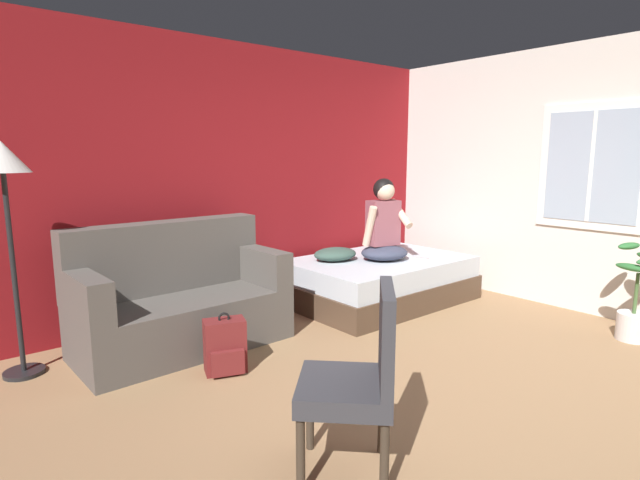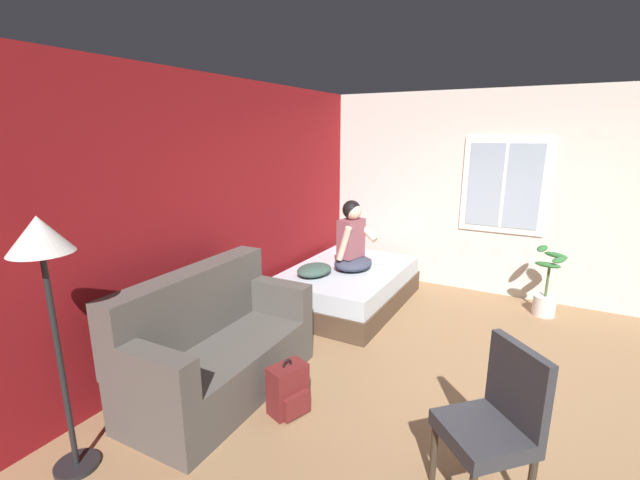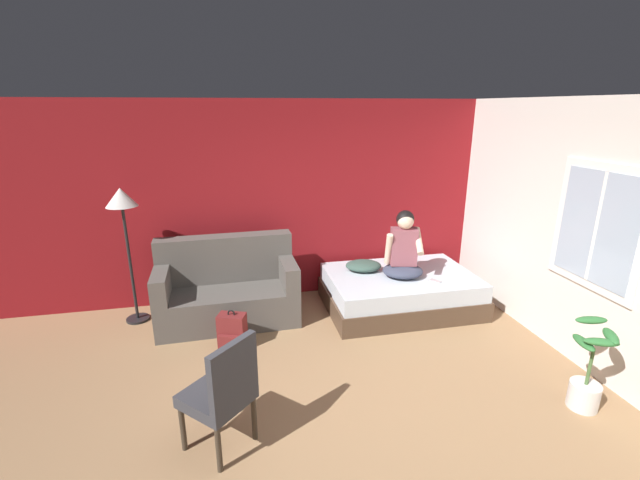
{
  "view_description": "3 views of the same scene",
  "coord_description": "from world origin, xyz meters",
  "px_view_note": "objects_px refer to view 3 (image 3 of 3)",
  "views": [
    {
      "loc": [
        -2.62,
        -1.69,
        1.6
      ],
      "look_at": [
        0.53,
        2.1,
        0.76
      ],
      "focal_mm": 28.0,
      "sensor_mm": 36.0,
      "label": 1
    },
    {
      "loc": [
        -3.39,
        -0.19,
        2.16
      ],
      "look_at": [
        0.14,
        1.76,
        1.14
      ],
      "focal_mm": 24.0,
      "sensor_mm": 36.0,
      "label": 2
    },
    {
      "loc": [
        -0.86,
        -2.9,
        2.6
      ],
      "look_at": [
        0.19,
        1.92,
        1.05
      ],
      "focal_mm": 24.0,
      "sensor_mm": 36.0,
      "label": 3
    }
  ],
  "objects_px": {
    "couch": "(228,290)",
    "throw_pillow": "(363,266)",
    "person_seated": "(404,250)",
    "floor_lamp": "(123,211)",
    "cell_phone": "(435,281)",
    "backpack": "(232,332)",
    "side_chair": "(223,391)",
    "bed": "(400,291)",
    "potted_plant": "(587,378)"
  },
  "relations": [
    {
      "from": "couch",
      "to": "throw_pillow",
      "type": "xyz_separation_m",
      "value": [
        1.8,
        0.06,
        0.16
      ]
    },
    {
      "from": "person_seated",
      "to": "floor_lamp",
      "type": "height_order",
      "value": "floor_lamp"
    },
    {
      "from": "floor_lamp",
      "to": "cell_phone",
      "type": "bearing_deg",
      "value": -10.49
    },
    {
      "from": "backpack",
      "to": "cell_phone",
      "type": "relative_size",
      "value": 3.18
    },
    {
      "from": "backpack",
      "to": "floor_lamp",
      "type": "distance_m",
      "value": 1.93
    },
    {
      "from": "person_seated",
      "to": "throw_pillow",
      "type": "height_order",
      "value": "person_seated"
    },
    {
      "from": "side_chair",
      "to": "cell_phone",
      "type": "distance_m",
      "value": 3.15
    },
    {
      "from": "bed",
      "to": "backpack",
      "type": "distance_m",
      "value": 2.29
    },
    {
      "from": "backpack",
      "to": "cell_phone",
      "type": "distance_m",
      "value": 2.58
    },
    {
      "from": "cell_phone",
      "to": "floor_lamp",
      "type": "distance_m",
      "value": 3.9
    },
    {
      "from": "bed",
      "to": "floor_lamp",
      "type": "distance_m",
      "value": 3.61
    },
    {
      "from": "backpack",
      "to": "throw_pillow",
      "type": "relative_size",
      "value": 0.95
    },
    {
      "from": "bed",
      "to": "floor_lamp",
      "type": "height_order",
      "value": "floor_lamp"
    },
    {
      "from": "backpack",
      "to": "cell_phone",
      "type": "bearing_deg",
      "value": 5.09
    },
    {
      "from": "couch",
      "to": "potted_plant",
      "type": "bearing_deg",
      "value": -37.98
    },
    {
      "from": "side_chair",
      "to": "cell_phone",
      "type": "relative_size",
      "value": 6.81
    },
    {
      "from": "throw_pillow",
      "to": "floor_lamp",
      "type": "relative_size",
      "value": 0.28
    },
    {
      "from": "person_seated",
      "to": "cell_phone",
      "type": "xyz_separation_m",
      "value": [
        0.34,
        -0.26,
        -0.35
      ]
    },
    {
      "from": "person_seated",
      "to": "throw_pillow",
      "type": "relative_size",
      "value": 1.82
    },
    {
      "from": "person_seated",
      "to": "potted_plant",
      "type": "xyz_separation_m",
      "value": [
        0.85,
        -2.18,
        -0.53
      ]
    },
    {
      "from": "side_chair",
      "to": "backpack",
      "type": "xyz_separation_m",
      "value": [
        0.08,
        1.5,
        -0.34
      ]
    },
    {
      "from": "couch",
      "to": "side_chair",
      "type": "relative_size",
      "value": 1.76
    },
    {
      "from": "bed",
      "to": "couch",
      "type": "bearing_deg",
      "value": 175.74
    },
    {
      "from": "side_chair",
      "to": "person_seated",
      "type": "relative_size",
      "value": 1.12
    },
    {
      "from": "couch",
      "to": "person_seated",
      "type": "bearing_deg",
      "value": -5.96
    },
    {
      "from": "side_chair",
      "to": "floor_lamp",
      "type": "distance_m",
      "value": 2.8
    },
    {
      "from": "throw_pillow",
      "to": "cell_phone",
      "type": "distance_m",
      "value": 0.96
    },
    {
      "from": "throw_pillow",
      "to": "cell_phone",
      "type": "xyz_separation_m",
      "value": [
        0.78,
        -0.55,
        -0.07
      ]
    },
    {
      "from": "bed",
      "to": "backpack",
      "type": "bearing_deg",
      "value": -166.11
    },
    {
      "from": "cell_phone",
      "to": "potted_plant",
      "type": "relative_size",
      "value": 0.17
    },
    {
      "from": "couch",
      "to": "backpack",
      "type": "xyz_separation_m",
      "value": [
        0.03,
        -0.72,
        -0.2
      ]
    },
    {
      "from": "couch",
      "to": "floor_lamp",
      "type": "bearing_deg",
      "value": 170.04
    },
    {
      "from": "side_chair",
      "to": "couch",
      "type": "bearing_deg",
      "value": 88.66
    },
    {
      "from": "cell_phone",
      "to": "floor_lamp",
      "type": "bearing_deg",
      "value": -44.2
    },
    {
      "from": "bed",
      "to": "person_seated",
      "type": "xyz_separation_m",
      "value": [
        -0.01,
        -0.07,
        0.6
      ]
    },
    {
      "from": "backpack",
      "to": "person_seated",
      "type": "bearing_deg",
      "value": 12.33
    },
    {
      "from": "backpack",
      "to": "potted_plant",
      "type": "bearing_deg",
      "value": -28.99
    },
    {
      "from": "couch",
      "to": "floor_lamp",
      "type": "height_order",
      "value": "floor_lamp"
    },
    {
      "from": "potted_plant",
      "to": "side_chair",
      "type": "bearing_deg",
      "value": 176.45
    },
    {
      "from": "cell_phone",
      "to": "potted_plant",
      "type": "bearing_deg",
      "value": 71.02
    },
    {
      "from": "person_seated",
      "to": "potted_plant",
      "type": "distance_m",
      "value": 2.4
    },
    {
      "from": "side_chair",
      "to": "backpack",
      "type": "relative_size",
      "value": 2.14
    },
    {
      "from": "couch",
      "to": "cell_phone",
      "type": "height_order",
      "value": "couch"
    },
    {
      "from": "floor_lamp",
      "to": "potted_plant",
      "type": "xyz_separation_m",
      "value": [
        4.23,
        -2.61,
        -1.13
      ]
    },
    {
      "from": "couch",
      "to": "cell_phone",
      "type": "xyz_separation_m",
      "value": [
        2.58,
        -0.49,
        0.09
      ]
    },
    {
      "from": "cell_phone",
      "to": "throw_pillow",
      "type": "bearing_deg",
      "value": -68.88
    },
    {
      "from": "bed",
      "to": "cell_phone",
      "type": "distance_m",
      "value": 0.53
    },
    {
      "from": "person_seated",
      "to": "cell_phone",
      "type": "height_order",
      "value": "person_seated"
    },
    {
      "from": "backpack",
      "to": "floor_lamp",
      "type": "xyz_separation_m",
      "value": [
        -1.17,
        0.92,
        1.24
      ]
    },
    {
      "from": "backpack",
      "to": "floor_lamp",
      "type": "bearing_deg",
      "value": 141.89
    }
  ]
}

